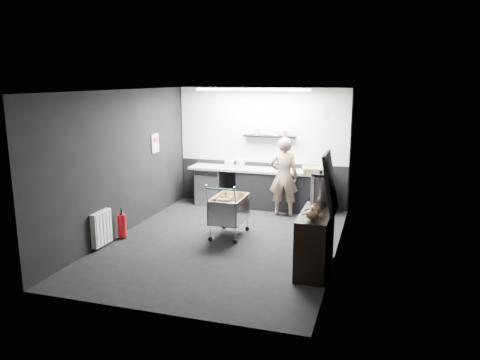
% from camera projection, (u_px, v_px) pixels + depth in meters
% --- Properties ---
extents(floor, '(5.50, 5.50, 0.00)m').
position_uv_depth(floor, '(224.00, 241.00, 8.49)').
color(floor, black).
rests_on(floor, ground).
extents(ceiling, '(5.50, 5.50, 0.00)m').
position_uv_depth(ceiling, '(223.00, 90.00, 7.91)').
color(ceiling, white).
rests_on(ceiling, wall_back).
extents(wall_back, '(5.50, 0.00, 5.50)m').
position_uv_depth(wall_back, '(262.00, 147.00, 10.77)').
color(wall_back, black).
rests_on(wall_back, floor).
extents(wall_front, '(5.50, 0.00, 5.50)m').
position_uv_depth(wall_front, '(149.00, 210.00, 5.63)').
color(wall_front, black).
rests_on(wall_front, floor).
extents(wall_left, '(0.00, 5.50, 5.50)m').
position_uv_depth(wall_left, '(123.00, 163.00, 8.77)').
color(wall_left, black).
rests_on(wall_left, floor).
extents(wall_right, '(0.00, 5.50, 5.50)m').
position_uv_depth(wall_right, '(339.00, 175.00, 7.63)').
color(wall_right, black).
rests_on(wall_right, floor).
extents(kitchen_wall_panel, '(3.95, 0.02, 1.70)m').
position_uv_depth(kitchen_wall_panel, '(262.00, 125.00, 10.65)').
color(kitchen_wall_panel, silver).
rests_on(kitchen_wall_panel, wall_back).
extents(dado_panel, '(3.95, 0.02, 1.00)m').
position_uv_depth(dado_panel, '(262.00, 183.00, 10.93)').
color(dado_panel, black).
rests_on(dado_panel, wall_back).
extents(floating_shelf, '(1.20, 0.22, 0.04)m').
position_uv_depth(floating_shelf, '(269.00, 136.00, 10.54)').
color(floating_shelf, black).
rests_on(floating_shelf, wall_back).
extents(wall_clock, '(0.20, 0.03, 0.20)m').
position_uv_depth(wall_clock, '(324.00, 114.00, 10.17)').
color(wall_clock, white).
rests_on(wall_clock, wall_back).
extents(poster, '(0.02, 0.30, 0.40)m').
position_uv_depth(poster, '(155.00, 143.00, 9.94)').
color(poster, silver).
rests_on(poster, wall_left).
extents(poster_red_band, '(0.02, 0.22, 0.10)m').
position_uv_depth(poster_red_band, '(155.00, 140.00, 9.92)').
color(poster_red_band, red).
rests_on(poster_red_band, poster).
extents(radiator, '(0.10, 0.50, 0.60)m').
position_uv_depth(radiator, '(101.00, 228.00, 8.13)').
color(radiator, white).
rests_on(radiator, wall_left).
extents(ceiling_strip, '(2.40, 0.20, 0.04)m').
position_uv_depth(ceiling_strip, '(252.00, 90.00, 9.65)').
color(ceiling_strip, white).
rests_on(ceiling_strip, ceiling).
extents(prep_counter, '(3.20, 0.61, 0.90)m').
position_uv_depth(prep_counter, '(264.00, 188.00, 10.61)').
color(prep_counter, black).
rests_on(prep_counter, floor).
extents(person, '(0.67, 0.49, 1.70)m').
position_uv_depth(person, '(284.00, 177.00, 9.95)').
color(person, beige).
rests_on(person, floor).
extents(shopping_cart, '(0.56, 0.93, 1.03)m').
position_uv_depth(shopping_cart, '(229.00, 211.00, 8.69)').
color(shopping_cart, silver).
rests_on(shopping_cart, floor).
extents(sideboard, '(0.52, 1.22, 1.83)m').
position_uv_depth(sideboard, '(316.00, 233.00, 7.15)').
color(sideboard, black).
rests_on(sideboard, floor).
extents(fire_extinguisher, '(0.16, 0.16, 0.53)m').
position_uv_depth(fire_extinguisher, '(122.00, 225.00, 8.61)').
color(fire_extinguisher, '#AD0B15').
rests_on(fire_extinguisher, floor).
extents(cardboard_box, '(0.64, 0.54, 0.11)m').
position_uv_depth(cardboard_box, '(316.00, 170.00, 10.13)').
color(cardboard_box, '#9D8453').
rests_on(cardboard_box, prep_counter).
extents(pink_tub, '(0.19, 0.19, 0.19)m').
position_uv_depth(pink_tub, '(241.00, 164.00, 10.66)').
color(pink_tub, beige).
rests_on(pink_tub, prep_counter).
extents(white_container, '(0.18, 0.14, 0.16)m').
position_uv_depth(white_container, '(229.00, 164.00, 10.69)').
color(white_container, white).
rests_on(white_container, prep_counter).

